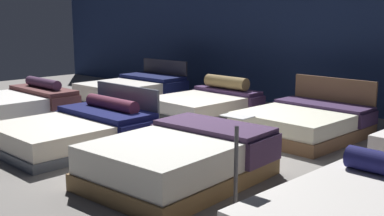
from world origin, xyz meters
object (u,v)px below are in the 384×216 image
(bed_5, at_px, (205,105))
(bed_2, at_px, (181,159))
(bed_0, at_px, (9,109))
(bed_1, at_px, (78,130))
(price_sign, at_px, (236,177))
(bed_6, at_px, (304,122))
(bed_4, at_px, (134,91))

(bed_5, bearing_deg, bed_2, -49.93)
(bed_0, relative_size, bed_5, 1.08)
(bed_1, distance_m, price_sign, 3.31)
(bed_1, distance_m, bed_6, 3.56)
(bed_2, relative_size, bed_4, 0.99)
(bed_0, bearing_deg, bed_2, 0.82)
(bed_0, distance_m, bed_6, 5.20)
(price_sign, bearing_deg, bed_4, 149.30)
(bed_1, height_order, bed_6, bed_6)
(bed_5, bearing_deg, bed_1, -86.72)
(bed_0, relative_size, bed_4, 1.00)
(bed_6, bearing_deg, bed_0, -144.28)
(bed_0, relative_size, bed_6, 1.08)
(bed_1, distance_m, bed_2, 2.23)
(bed_5, distance_m, bed_6, 2.21)
(bed_1, xyz_separation_m, bed_5, (-0.03, 2.90, -0.00))
(bed_1, height_order, bed_2, bed_1)
(bed_2, distance_m, bed_4, 5.29)
(bed_1, height_order, price_sign, price_sign)
(bed_0, relative_size, bed_1, 1.01)
(bed_0, distance_m, bed_5, 3.63)
(bed_5, xyz_separation_m, bed_6, (2.21, -0.08, -0.00))
(bed_4, xyz_separation_m, bed_5, (2.14, 0.02, -0.04))
(bed_0, height_order, bed_4, bed_4)
(bed_5, relative_size, bed_6, 1.00)
(bed_0, relative_size, price_sign, 2.19)
(bed_5, height_order, bed_6, bed_6)
(bed_2, relative_size, price_sign, 2.17)
(bed_6, height_order, price_sign, price_sign)
(bed_4, bearing_deg, bed_0, -90.67)
(price_sign, bearing_deg, bed_1, 173.56)
(bed_2, bearing_deg, price_sign, -19.29)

